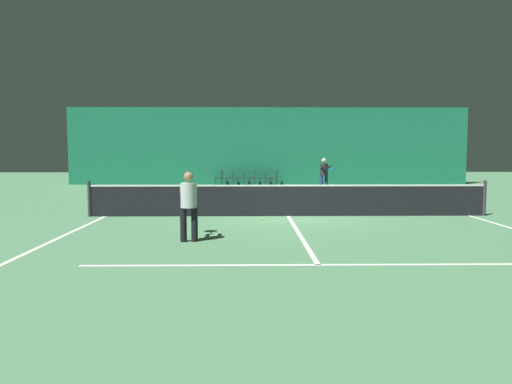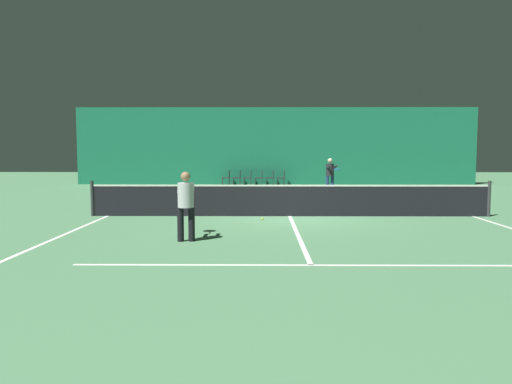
{
  "view_description": "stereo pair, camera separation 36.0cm",
  "coord_description": "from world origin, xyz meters",
  "px_view_note": "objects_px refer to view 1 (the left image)",
  "views": [
    {
      "loc": [
        -1.23,
        -14.88,
        1.98
      ],
      "look_at": [
        -1.0,
        -1.65,
        0.87
      ],
      "focal_mm": 35.0,
      "sensor_mm": 36.0,
      "label": 1
    },
    {
      "loc": [
        -0.87,
        -14.88,
        1.98
      ],
      "look_at": [
        -1.0,
        -1.65,
        0.87
      ],
      "focal_mm": 35.0,
      "sensor_mm": 36.0,
      "label": 2
    }
  ],
  "objects_px": {
    "courtside_chair_5": "(275,177)",
    "tennis_net": "(288,199)",
    "courtside_chair_1": "(231,177)",
    "player_near": "(189,201)",
    "courtside_chair_2": "(242,177)",
    "player_far": "(324,173)",
    "courtside_chair_3": "(253,177)",
    "courtside_chair_4": "(264,177)",
    "tennis_ball": "(262,219)",
    "courtside_chair_0": "(220,177)"
  },
  "relations": [
    {
      "from": "player_far",
      "to": "courtside_chair_4",
      "type": "bearing_deg",
      "value": -164.07
    },
    {
      "from": "courtside_chair_4",
      "to": "courtside_chair_5",
      "type": "height_order",
      "value": "same"
    },
    {
      "from": "tennis_net",
      "to": "courtside_chair_2",
      "type": "distance_m",
      "value": 13.48
    },
    {
      "from": "tennis_net",
      "to": "courtside_chair_1",
      "type": "height_order",
      "value": "tennis_net"
    },
    {
      "from": "tennis_net",
      "to": "courtside_chair_5",
      "type": "xyz_separation_m",
      "value": [
        0.33,
        13.4,
        -0.03
      ]
    },
    {
      "from": "player_far",
      "to": "tennis_ball",
      "type": "distance_m",
      "value": 9.65
    },
    {
      "from": "courtside_chair_2",
      "to": "courtside_chair_3",
      "type": "xyz_separation_m",
      "value": [
        0.63,
        0.0,
        0.0
      ]
    },
    {
      "from": "tennis_net",
      "to": "courtside_chair_3",
      "type": "bearing_deg",
      "value": 93.92
    },
    {
      "from": "courtside_chair_5",
      "to": "tennis_ball",
      "type": "bearing_deg",
      "value": -4.65
    },
    {
      "from": "courtside_chair_1",
      "to": "courtside_chair_2",
      "type": "relative_size",
      "value": 1.0
    },
    {
      "from": "courtside_chair_5",
      "to": "tennis_net",
      "type": "bearing_deg",
      "value": -1.42
    },
    {
      "from": "courtside_chair_1",
      "to": "courtside_chair_4",
      "type": "xyz_separation_m",
      "value": [
        1.88,
        0.0,
        0.0
      ]
    },
    {
      "from": "tennis_net",
      "to": "courtside_chair_3",
      "type": "xyz_separation_m",
      "value": [
        -0.92,
        13.4,
        -0.03
      ]
    },
    {
      "from": "courtside_chair_5",
      "to": "player_near",
      "type": "bearing_deg",
      "value": -9.2
    },
    {
      "from": "courtside_chair_3",
      "to": "tennis_net",
      "type": "bearing_deg",
      "value": 3.92
    },
    {
      "from": "tennis_ball",
      "to": "tennis_net",
      "type": "bearing_deg",
      "value": 44.67
    },
    {
      "from": "courtside_chair_1",
      "to": "courtside_chair_3",
      "type": "xyz_separation_m",
      "value": [
        1.25,
        0.0,
        0.0
      ]
    },
    {
      "from": "courtside_chair_4",
      "to": "courtside_chair_5",
      "type": "xyz_separation_m",
      "value": [
        0.63,
        0.0,
        0.0
      ]
    },
    {
      "from": "courtside_chair_2",
      "to": "tennis_ball",
      "type": "distance_m",
      "value": 14.24
    },
    {
      "from": "courtside_chair_3",
      "to": "courtside_chair_5",
      "type": "relative_size",
      "value": 1.0
    },
    {
      "from": "courtside_chair_3",
      "to": "tennis_ball",
      "type": "bearing_deg",
      "value": 0.38
    },
    {
      "from": "courtside_chair_2",
      "to": "courtside_chair_3",
      "type": "height_order",
      "value": "same"
    },
    {
      "from": "tennis_net",
      "to": "courtside_chair_2",
      "type": "height_order",
      "value": "tennis_net"
    },
    {
      "from": "courtside_chair_0",
      "to": "courtside_chair_2",
      "type": "xyz_separation_m",
      "value": [
        1.25,
        0.0,
        0.0
      ]
    },
    {
      "from": "player_far",
      "to": "courtside_chair_4",
      "type": "relative_size",
      "value": 1.91
    },
    {
      "from": "courtside_chair_5",
      "to": "courtside_chair_3",
      "type": "bearing_deg",
      "value": -90.0
    },
    {
      "from": "courtside_chair_3",
      "to": "courtside_chair_5",
      "type": "height_order",
      "value": "same"
    },
    {
      "from": "courtside_chair_5",
      "to": "tennis_ball",
      "type": "distance_m",
      "value": 14.26
    },
    {
      "from": "player_far",
      "to": "courtside_chair_4",
      "type": "height_order",
      "value": "player_far"
    },
    {
      "from": "courtside_chair_3",
      "to": "tennis_ball",
      "type": "xyz_separation_m",
      "value": [
        0.09,
        -14.21,
        -0.45
      ]
    },
    {
      "from": "player_near",
      "to": "courtside_chair_1",
      "type": "relative_size",
      "value": 1.81
    },
    {
      "from": "courtside_chair_0",
      "to": "courtside_chair_4",
      "type": "relative_size",
      "value": 1.0
    },
    {
      "from": "courtside_chair_0",
      "to": "courtside_chair_5",
      "type": "height_order",
      "value": "same"
    },
    {
      "from": "courtside_chair_4",
      "to": "player_far",
      "type": "bearing_deg",
      "value": 27.17
    },
    {
      "from": "player_far",
      "to": "courtside_chair_5",
      "type": "bearing_deg",
      "value": -169.85
    },
    {
      "from": "courtside_chair_3",
      "to": "player_near",
      "type": "bearing_deg",
      "value": -5.17
    },
    {
      "from": "player_near",
      "to": "courtside_chair_4",
      "type": "height_order",
      "value": "player_near"
    },
    {
      "from": "player_far",
      "to": "courtside_chair_0",
      "type": "height_order",
      "value": "player_far"
    },
    {
      "from": "tennis_net",
      "to": "tennis_ball",
      "type": "bearing_deg",
      "value": -135.33
    },
    {
      "from": "courtside_chair_0",
      "to": "courtside_chair_1",
      "type": "height_order",
      "value": "same"
    },
    {
      "from": "player_near",
      "to": "courtside_chair_4",
      "type": "relative_size",
      "value": 1.81
    },
    {
      "from": "tennis_ball",
      "to": "player_near",
      "type": "bearing_deg",
      "value": -117.01
    },
    {
      "from": "tennis_net",
      "to": "courtside_chair_3",
      "type": "relative_size",
      "value": 14.29
    },
    {
      "from": "courtside_chair_0",
      "to": "courtside_chair_4",
      "type": "bearing_deg",
      "value": 90.0
    },
    {
      "from": "courtside_chair_2",
      "to": "courtside_chair_1",
      "type": "bearing_deg",
      "value": -90.0
    },
    {
      "from": "tennis_net",
      "to": "courtside_chair_1",
      "type": "xyz_separation_m",
      "value": [
        -2.17,
        13.4,
        -0.03
      ]
    },
    {
      "from": "player_near",
      "to": "courtside_chair_1",
      "type": "height_order",
      "value": "player_near"
    },
    {
      "from": "player_far",
      "to": "tennis_ball",
      "type": "bearing_deg",
      "value": -30.53
    },
    {
      "from": "player_far",
      "to": "courtside_chair_2",
      "type": "distance_m",
      "value": 6.47
    },
    {
      "from": "courtside_chair_2",
      "to": "player_far",
      "type": "bearing_deg",
      "value": 37.1
    }
  ]
}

